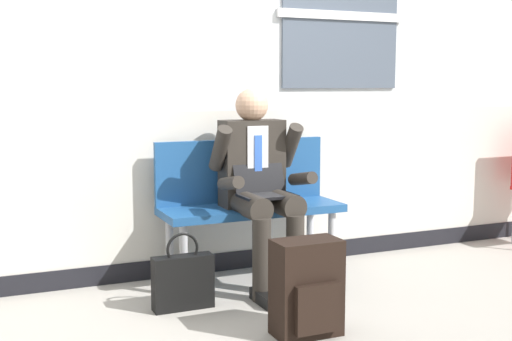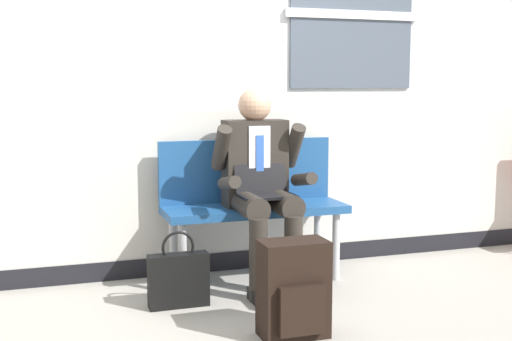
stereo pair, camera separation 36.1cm
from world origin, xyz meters
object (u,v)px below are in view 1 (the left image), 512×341
at_px(bench_with_person, 248,197).
at_px(person_seated, 260,182).
at_px(backpack, 307,289).
at_px(handbag, 183,281).

height_order(bench_with_person, person_seated, person_seated).
height_order(person_seated, backpack, person_seated).
distance_m(bench_with_person, backpack, 1.10).
bearing_deg(person_seated, backpack, -98.00).
bearing_deg(person_seated, handbag, -158.89).
xyz_separation_m(bench_with_person, handbag, (-0.58, -0.42, -0.38)).
distance_m(bench_with_person, person_seated, 0.24).
bearing_deg(person_seated, bench_with_person, 90.00).
bearing_deg(handbag, backpack, -54.24).
height_order(bench_with_person, handbag, bench_with_person).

